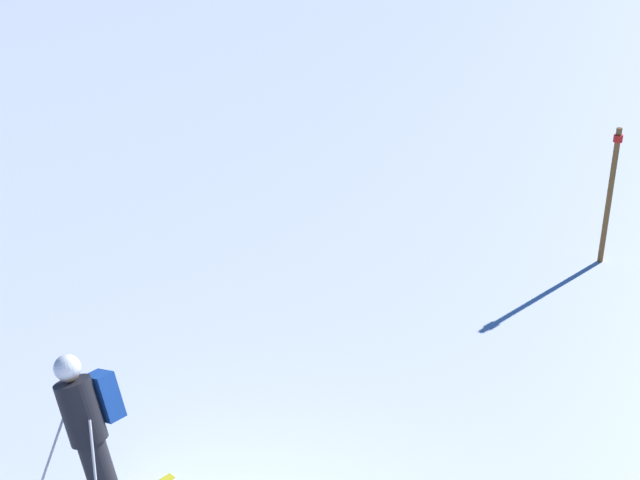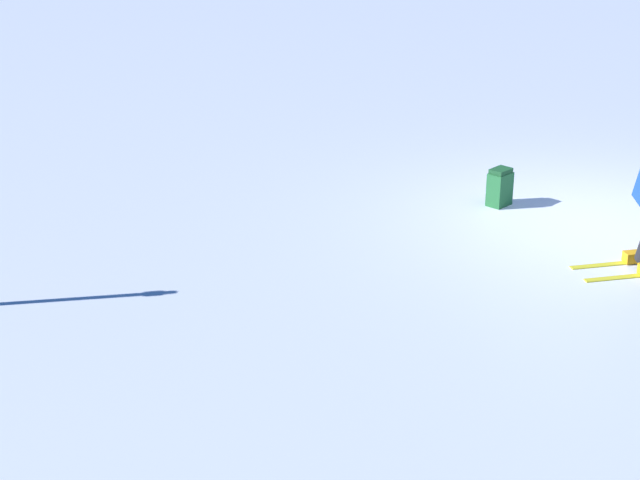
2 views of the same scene
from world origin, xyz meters
The scene contains 2 objects.
skier centered at (-1.70, 0.01, 0.90)m, with size 1.34×1.61×1.67m.
trail_marker centered at (-1.36, 8.14, 1.13)m, with size 0.13×0.13×2.06m.
Camera 1 is at (4.50, -2.90, 5.85)m, focal length 50.00 mm.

